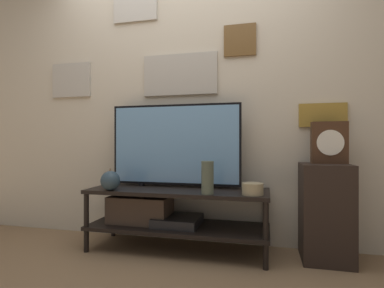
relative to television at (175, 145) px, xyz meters
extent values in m
plane|color=#846647|center=(0.06, -0.40, -0.86)|extent=(12.00, 12.00, 0.00)
cube|color=beige|center=(0.06, 0.19, 0.49)|extent=(6.40, 0.06, 2.70)
cube|color=#B2ADA3|center=(0.00, 0.15, 0.63)|extent=(0.68, 0.02, 0.37)
cube|color=#B2BCC6|center=(0.00, 0.14, 0.63)|extent=(0.65, 0.01, 0.33)
cube|color=#B7B2A8|center=(-1.12, 0.15, 0.64)|extent=(0.42, 0.02, 0.33)
cube|color=slate|center=(-1.12, 0.14, 0.64)|extent=(0.38, 0.01, 0.30)
cube|color=brown|center=(0.54, 0.15, 0.90)|extent=(0.27, 0.02, 0.27)
cube|color=white|center=(0.54, 0.14, 0.90)|extent=(0.24, 0.01, 0.23)
cube|color=olive|center=(1.20, 0.15, 0.24)|extent=(0.36, 0.02, 0.19)
cube|color=#2D2D33|center=(1.20, 0.14, 0.24)|extent=(0.33, 0.01, 0.15)
cube|color=#B7B2A8|center=(-0.44, 0.15, 1.31)|extent=(0.43, 0.02, 0.31)
cube|color=white|center=(-0.44, 0.14, 1.31)|extent=(0.40, 0.01, 0.28)
cube|color=black|center=(0.06, -0.11, -0.38)|extent=(1.45, 0.50, 0.03)
cube|color=black|center=(0.06, -0.11, -0.67)|extent=(1.45, 0.50, 0.03)
cylinder|color=black|center=(-0.64, -0.33, -0.61)|extent=(0.04, 0.04, 0.50)
cylinder|color=black|center=(0.75, -0.33, -0.61)|extent=(0.04, 0.04, 0.50)
cylinder|color=black|center=(-0.64, 0.11, -0.61)|extent=(0.04, 0.04, 0.50)
cylinder|color=black|center=(0.75, 0.11, -0.61)|extent=(0.04, 0.04, 0.50)
cube|color=black|center=(0.06, -0.11, -0.62)|extent=(0.36, 0.35, 0.07)
cube|color=#47382D|center=(-0.27, -0.11, -0.54)|extent=(0.51, 0.27, 0.22)
cylinder|color=black|center=(-0.31, 0.00, -0.35)|extent=(0.05, 0.05, 0.02)
cylinder|color=black|center=(0.31, 0.00, -0.35)|extent=(0.05, 0.05, 0.02)
cube|color=black|center=(0.00, 0.00, 0.00)|extent=(1.12, 0.04, 0.68)
cube|color=#6B9ED1|center=(0.00, -0.01, 0.00)|extent=(1.09, 0.01, 0.65)
cone|color=brown|center=(-0.51, -0.18, -0.28)|extent=(0.07, 0.07, 0.17)
cylinder|color=tan|center=(0.66, -0.24, -0.32)|extent=(0.15, 0.15, 0.08)
sphere|color=#2D4251|center=(-0.44, -0.30, -0.28)|extent=(0.15, 0.15, 0.15)
cylinder|color=#4C5647|center=(0.34, -0.29, -0.24)|extent=(0.09, 0.09, 0.24)
cube|color=black|center=(1.18, -0.05, -0.50)|extent=(0.35, 0.37, 0.71)
cube|color=#422819|center=(1.22, 0.01, 0.02)|extent=(0.25, 0.10, 0.32)
cylinder|color=white|center=(1.22, -0.05, 0.02)|extent=(0.19, 0.01, 0.19)
camera|label=1|loc=(0.76, -2.44, 0.01)|focal=28.00mm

